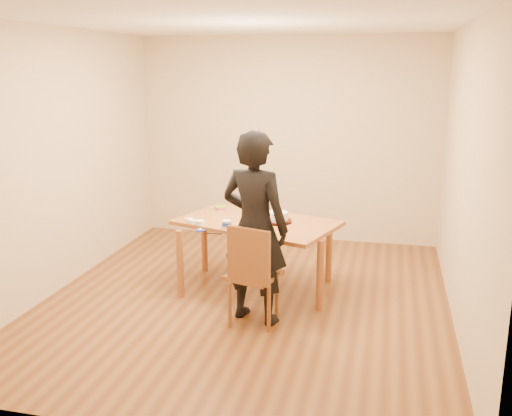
% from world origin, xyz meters
% --- Properties ---
extents(room_shell, '(4.00, 4.50, 2.70)m').
position_xyz_m(room_shell, '(0.00, 0.34, 1.35)').
color(room_shell, brown).
rests_on(room_shell, ground).
extents(dining_table, '(1.80, 1.38, 0.04)m').
position_xyz_m(dining_table, '(0.04, 0.31, 0.73)').
color(dining_table, brown).
rests_on(dining_table, floor).
extents(dining_chair, '(0.53, 0.53, 0.04)m').
position_xyz_m(dining_chair, '(0.19, -0.47, 0.45)').
color(dining_chair, brown).
rests_on(dining_chair, floor).
extents(cake_plate, '(0.30, 0.30, 0.02)m').
position_xyz_m(cake_plate, '(0.25, 0.31, 0.76)').
color(cake_plate, '#B70C0C').
rests_on(cake_plate, dining_table).
extents(cake, '(0.23, 0.23, 0.07)m').
position_xyz_m(cake, '(0.25, 0.31, 0.81)').
color(cake, white).
rests_on(cake, cake_plate).
extents(frosting_dome, '(0.22, 0.22, 0.03)m').
position_xyz_m(frosting_dome, '(0.25, 0.31, 0.86)').
color(frosting_dome, white).
rests_on(frosting_dome, cake).
extents(frosting_tub, '(0.09, 0.09, 0.08)m').
position_xyz_m(frosting_tub, '(-0.20, -0.02, 0.79)').
color(frosting_tub, white).
rests_on(frosting_tub, dining_table).
extents(frosting_lid, '(0.10, 0.10, 0.01)m').
position_xyz_m(frosting_lid, '(-0.42, -0.17, 0.75)').
color(frosting_lid, '#18269D').
rests_on(frosting_lid, dining_table).
extents(frosting_dollop, '(0.04, 0.04, 0.02)m').
position_xyz_m(frosting_dollop, '(-0.42, -0.17, 0.77)').
color(frosting_dollop, white).
rests_on(frosting_dollop, frosting_lid).
extents(ramekin_green, '(0.09, 0.09, 0.04)m').
position_xyz_m(ramekin_green, '(-0.49, 0.03, 0.77)').
color(ramekin_green, white).
rests_on(ramekin_green, dining_table).
extents(ramekin_yellow, '(0.08, 0.08, 0.04)m').
position_xyz_m(ramekin_yellow, '(-0.63, 0.11, 0.77)').
color(ramekin_yellow, white).
rests_on(ramekin_yellow, dining_table).
extents(ramekin_multi, '(0.08, 0.08, 0.04)m').
position_xyz_m(ramekin_multi, '(-0.58, 0.06, 0.77)').
color(ramekin_multi, white).
rests_on(ramekin_multi, dining_table).
extents(candy_box_pink, '(0.13, 0.10, 0.02)m').
position_xyz_m(candy_box_pink, '(-0.47, 0.69, 0.76)').
color(candy_box_pink, '#E435B0').
rests_on(candy_box_pink, dining_table).
extents(candy_box_green, '(0.13, 0.12, 0.02)m').
position_xyz_m(candy_box_green, '(-0.47, 0.69, 0.78)').
color(candy_box_green, '#1B931F').
rests_on(candy_box_green, candy_box_pink).
extents(spatula, '(0.15, 0.02, 0.01)m').
position_xyz_m(spatula, '(-0.25, -0.25, 0.75)').
color(spatula, black).
rests_on(spatula, dining_table).
extents(person, '(0.74, 0.58, 1.78)m').
position_xyz_m(person, '(0.19, -0.42, 0.89)').
color(person, black).
rests_on(person, floor).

